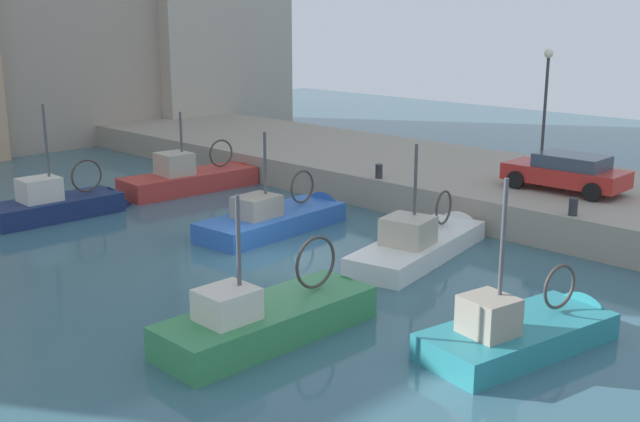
# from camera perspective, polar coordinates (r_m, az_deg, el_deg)

# --- Properties ---
(water_surface) EXTENTS (80.00, 80.00, 0.00)m
(water_surface) POSITION_cam_1_polar(r_m,az_deg,el_deg) (23.61, -3.65, -3.75)
(water_surface) COLOR #386070
(water_surface) RESTS_ON ground
(quay_wall) EXTENTS (9.00, 56.00, 1.20)m
(quay_wall) POSITION_cam_1_polar(r_m,az_deg,el_deg) (31.97, 11.94, 1.91)
(quay_wall) COLOR #9E9384
(quay_wall) RESTS_ON ground
(fishing_boat_teal) EXTENTS (5.79, 2.88, 4.89)m
(fishing_boat_teal) POSITION_cam_1_polar(r_m,az_deg,el_deg) (18.44, 15.23, -9.28)
(fishing_boat_teal) COLOR teal
(fishing_boat_teal) RESTS_ON ground
(fishing_boat_blue) EXTENTS (6.53, 2.46, 4.44)m
(fishing_boat_blue) POSITION_cam_1_polar(r_m,az_deg,el_deg) (27.12, -2.92, -1.12)
(fishing_boat_blue) COLOR #2D60B7
(fishing_boat_blue) RESTS_ON ground
(fishing_boat_navy) EXTENTS (5.57, 2.15, 5.03)m
(fishing_boat_navy) POSITION_cam_1_polar(r_m,az_deg,el_deg) (30.27, -18.38, -0.13)
(fishing_boat_navy) COLOR navy
(fishing_boat_navy) RESTS_ON ground
(fishing_boat_green) EXTENTS (6.32, 2.15, 4.40)m
(fishing_boat_green) POSITION_cam_1_polar(r_m,az_deg,el_deg) (18.46, -3.04, -8.75)
(fishing_boat_green) COLOR #388951
(fishing_boat_green) RESTS_ON ground
(fishing_boat_white) EXTENTS (7.13, 3.06, 4.45)m
(fishing_boat_white) POSITION_cam_1_polar(r_m,az_deg,el_deg) (24.50, 7.73, -2.89)
(fishing_boat_white) COLOR white
(fishing_boat_white) RESTS_ON ground
(fishing_boat_red) EXTENTS (6.81, 2.47, 4.25)m
(fishing_boat_red) POSITION_cam_1_polar(r_m,az_deg,el_deg) (33.56, -9.13, 1.79)
(fishing_boat_red) COLOR #BC3833
(fishing_boat_red) RESTS_ON ground
(parked_car_red) EXTENTS (2.06, 4.27, 1.33)m
(parked_car_red) POSITION_cam_1_polar(r_m,az_deg,el_deg) (28.74, 17.79, 2.78)
(parked_car_red) COLOR red
(parked_car_red) RESTS_ON quay_wall
(mooring_bollard_mid) EXTENTS (0.28, 0.28, 0.55)m
(mooring_bollard_mid) POSITION_cam_1_polar(r_m,az_deg,el_deg) (25.37, 18.23, 0.29)
(mooring_bollard_mid) COLOR #2D2D33
(mooring_bollard_mid) RESTS_ON quay_wall
(mooring_bollard_north) EXTENTS (0.28, 0.28, 0.55)m
(mooring_bollard_north) POSITION_cam_1_polar(r_m,az_deg,el_deg) (29.69, 4.39, 2.96)
(mooring_bollard_north) COLOR #2D2D33
(mooring_bollard_north) RESTS_ON quay_wall
(quay_streetlamp) EXTENTS (0.36, 0.36, 4.83)m
(quay_streetlamp) POSITION_cam_1_polar(r_m,az_deg,el_deg) (31.80, 16.40, 8.62)
(quay_streetlamp) COLOR #38383D
(quay_streetlamp) RESTS_ON quay_wall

